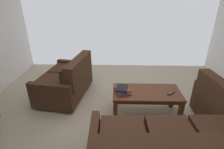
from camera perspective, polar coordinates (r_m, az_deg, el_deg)
ground_plane at (r=3.10m, az=2.17°, el=-15.44°), size 5.36×5.21×0.01m
loveseat_near at (r=3.74m, az=-14.43°, el=-1.87°), size 1.02×1.39×0.87m
coffee_table at (r=3.10m, az=11.22°, el=-6.63°), size 1.16×0.58×0.48m
book_stack at (r=2.96m, az=3.41°, el=-5.04°), size 0.29×0.35×0.10m
tv_remote at (r=3.10m, az=18.73°, el=-5.79°), size 0.15×0.14×0.02m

